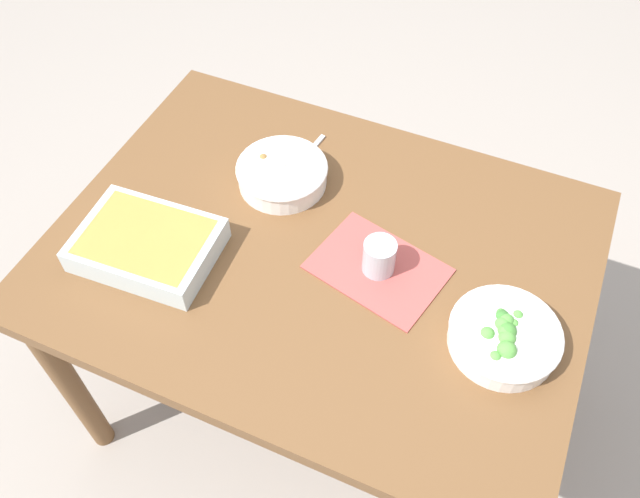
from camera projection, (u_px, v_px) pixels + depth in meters
ground_plane at (320, 393)px, 2.06m from camera, size 6.00×6.00×0.00m
dining_table at (320, 272)px, 1.55m from camera, size 1.20×0.90×0.74m
placemat at (378, 268)px, 1.44m from camera, size 0.32×0.26×0.00m
stew_bowl at (282, 173)px, 1.58m from camera, size 0.22×0.22×0.06m
broccoli_bowl at (504, 336)px, 1.30m from camera, size 0.23×0.23×0.07m
baking_dish at (147, 244)px, 1.44m from camera, size 0.31×0.24×0.06m
drink_cup at (379, 258)px, 1.41m from camera, size 0.07×0.07×0.08m
spoon_by_stew at (300, 162)px, 1.64m from camera, size 0.04×0.18×0.01m
spoon_by_broccoli at (488, 356)px, 1.30m from camera, size 0.09×0.17×0.01m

